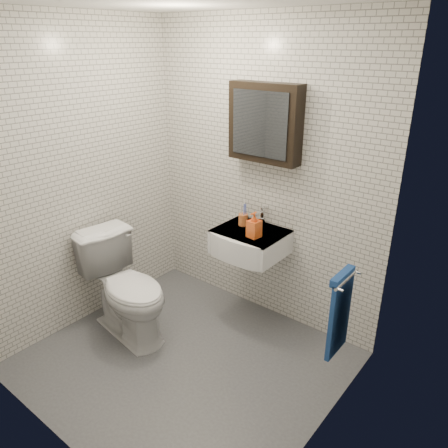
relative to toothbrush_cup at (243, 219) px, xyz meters
The scene contains 9 objects.
ground 1.23m from the toothbrush_cup, 85.42° to the right, with size 2.20×2.00×0.01m, color #4A4C51.
room_shell 1.00m from the toothbrush_cup, 85.42° to the right, with size 2.22×2.02×2.51m.
washbasin 0.21m from the toothbrush_cup, 39.37° to the right, with size 0.55×0.50×0.20m.
faucet 0.15m from the toothbrush_cup, 40.94° to the left, with size 0.06×0.20×0.15m.
mirror_cabinet 0.81m from the toothbrush_cup, 39.86° to the left, with size 0.60×0.15×0.60m.
towel_rail 1.22m from the toothbrush_cup, 23.34° to the right, with size 0.09×0.30×0.58m.
toothbrush_cup is the anchor object (origin of this frame).
soap_bottle 0.25m from the toothbrush_cup, 34.02° to the right, with size 0.09×0.10×0.21m, color orange.
toilet 1.11m from the toothbrush_cup, 123.20° to the right, with size 0.48×0.84×0.86m, color white.
Camera 1 is at (1.92, -1.91, 2.29)m, focal length 35.00 mm.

